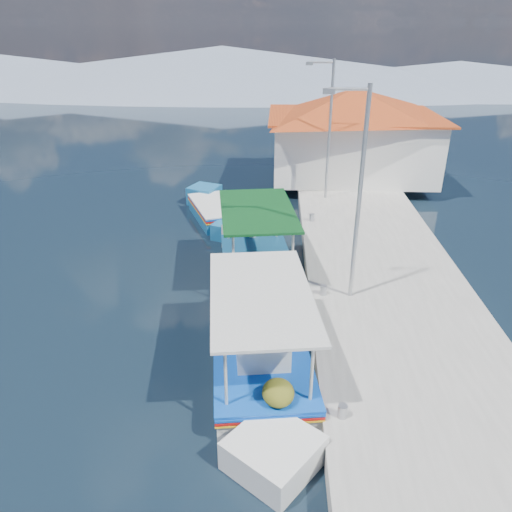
{
  "coord_description": "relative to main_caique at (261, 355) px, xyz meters",
  "views": [
    {
      "loc": [
        2.38,
        -10.66,
        7.83
      ],
      "look_at": [
        1.75,
        2.9,
        1.3
      ],
      "focal_mm": 34.12,
      "sensor_mm": 36.0,
      "label": 1
    }
  ],
  "objects": [
    {
      "name": "ground",
      "position": [
        -2.07,
        1.02,
        -0.49
      ],
      "size": [
        160.0,
        160.0,
        0.0
      ],
      "primitive_type": "plane",
      "color": "black",
      "rests_on": "ground"
    },
    {
      "name": "quay",
      "position": [
        3.83,
        7.02,
        -0.24
      ],
      "size": [
        5.0,
        44.0,
        0.5
      ],
      "primitive_type": "cube",
      "color": "#B0ACA5",
      "rests_on": "ground"
    },
    {
      "name": "harbor_building",
      "position": [
        4.13,
        16.02,
        2.28
      ],
      "size": [
        10.49,
        10.49,
        4.4
      ],
      "color": "white",
      "rests_on": "quay"
    },
    {
      "name": "mountain_ridge",
      "position": [
        4.48,
        57.02,
        1.55
      ],
      "size": [
        171.4,
        96.0,
        5.5
      ],
      "color": "slate",
      "rests_on": "ground"
    },
    {
      "name": "caique_green_canopy",
      "position": [
        -0.3,
        4.89,
        -0.08
      ],
      "size": [
        2.92,
        7.44,
        2.81
      ],
      "rotation": [
        0.0,
        0.0,
        -0.14
      ],
      "color": "silver",
      "rests_on": "ground"
    },
    {
      "name": "lamp_post_near",
      "position": [
        2.44,
        3.02,
        3.36
      ],
      "size": [
        1.21,
        0.14,
        6.0
      ],
      "color": "#A5A8AD",
      "rests_on": "quay"
    },
    {
      "name": "caique_blue_hull",
      "position": [
        -2.3,
        10.37,
        -0.2
      ],
      "size": [
        3.28,
        5.68,
        1.09
      ],
      "rotation": [
        0.0,
        0.0,
        -0.39
      ],
      "color": "#185F95",
      "rests_on": "ground"
    },
    {
      "name": "lamp_post_far",
      "position": [
        2.44,
        12.02,
        3.36
      ],
      "size": [
        1.21,
        0.14,
        6.0
      ],
      "color": "#A5A8AD",
      "rests_on": "quay"
    },
    {
      "name": "bollards",
      "position": [
        1.73,
        6.27,
        0.16
      ],
      "size": [
        0.2,
        17.2,
        0.3
      ],
      "color": "#A5A8AD",
      "rests_on": "quay"
    },
    {
      "name": "main_caique",
      "position": [
        0.0,
        0.0,
        0.0
      ],
      "size": [
        2.89,
        7.73,
        2.57
      ],
      "rotation": [
        0.0,
        0.0,
        -0.13
      ],
      "color": "silver",
      "rests_on": "ground"
    }
  ]
}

